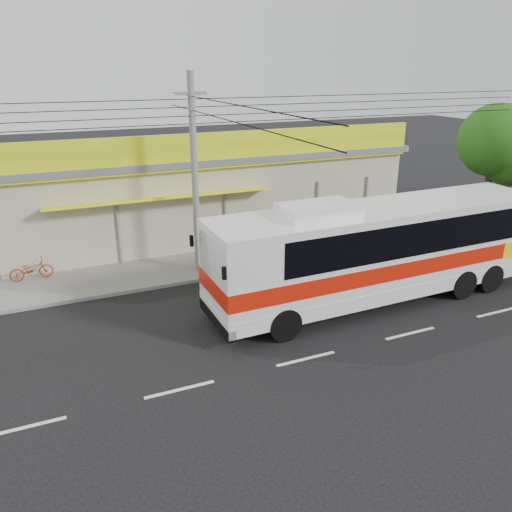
{
  "coord_description": "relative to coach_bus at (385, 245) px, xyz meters",
  "views": [
    {
      "loc": [
        -6.61,
        -14.08,
        8.49
      ],
      "look_at": [
        0.23,
        2.0,
        1.79
      ],
      "focal_mm": 35.0,
      "sensor_mm": 36.0,
      "label": 1
    }
  ],
  "objects": [
    {
      "name": "sidewalk",
      "position": [
        -4.72,
        5.82,
        -2.13
      ],
      "size": [
        30.0,
        3.2,
        0.15
      ],
      "primitive_type": "cube",
      "color": "slate",
      "rests_on": "ground"
    },
    {
      "name": "coach_bus",
      "position": [
        0.0,
        0.0,
        0.0
      ],
      "size": [
        13.41,
        3.13,
        4.11
      ],
      "rotation": [
        0.0,
        0.0,
        0.02
      ],
      "color": "silver",
      "rests_on": "ground"
    },
    {
      "name": "utility_pole",
      "position": [
        -5.76,
        5.22,
        4.65
      ],
      "size": [
        34.0,
        14.0,
        8.31
      ],
      "color": "slate",
      "rests_on": "ground"
    },
    {
      "name": "tree_near",
      "position": [
        11.87,
        6.2,
        2.27
      ],
      "size": [
        3.99,
        3.99,
        6.61
      ],
      "color": "#342015",
      "rests_on": "ground"
    },
    {
      "name": "lane_markings",
      "position": [
        -4.72,
        -2.68,
        -2.2
      ],
      "size": [
        50.0,
        0.12,
        0.01
      ],
      "primitive_type": null,
      "color": "silver",
      "rests_on": "ground"
    },
    {
      "name": "motorbike_red",
      "position": [
        -12.44,
        6.91,
        -1.61
      ],
      "size": [
        1.73,
        0.7,
        0.89
      ],
      "primitive_type": "imported",
      "rotation": [
        0.0,
        0.0,
        1.64
      ],
      "color": "maroon",
      "rests_on": "sidewalk"
    },
    {
      "name": "storefront_building",
      "position": [
        -4.73,
        11.36,
        0.1
      ],
      "size": [
        22.6,
        9.2,
        5.7
      ],
      "color": "#ACA48B",
      "rests_on": "ground"
    },
    {
      "name": "ground",
      "position": [
        -4.72,
        -0.18,
        -2.2
      ],
      "size": [
        120.0,
        120.0,
        0.0
      ],
      "primitive_type": "plane",
      "color": "black",
      "rests_on": "ground"
    }
  ]
}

